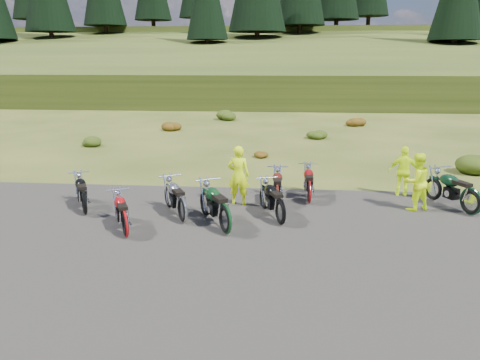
# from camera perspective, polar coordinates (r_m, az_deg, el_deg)

# --- Properties ---
(ground) EXTENTS (300.00, 300.00, 0.00)m
(ground) POSITION_cam_1_polar(r_m,az_deg,el_deg) (12.26, 2.19, -6.21)
(ground) COLOR #343E14
(ground) RESTS_ON ground
(gravel_pad) EXTENTS (20.00, 12.00, 0.04)m
(gravel_pad) POSITION_cam_1_polar(r_m,az_deg,el_deg) (10.42, 1.63, -10.12)
(gravel_pad) COLOR black
(gravel_pad) RESTS_ON ground
(hill_slope) EXTENTS (300.00, 45.97, 9.37)m
(hill_slope) POSITION_cam_1_polar(r_m,az_deg,el_deg) (61.60, 4.57, 10.60)
(hill_slope) COLOR #283913
(hill_slope) RESTS_ON ground
(hill_plateau) EXTENTS (300.00, 90.00, 9.17)m
(hill_plateau) POSITION_cam_1_polar(r_m,az_deg,el_deg) (121.52, 4.86, 12.61)
(hill_plateau) COLOR #283913
(hill_plateau) RESTS_ON ground
(shrub_1) EXTENTS (1.03, 1.03, 0.61)m
(shrub_1) POSITION_cam_1_polar(r_m,az_deg,el_deg) (25.03, -17.77, 4.66)
(shrub_1) COLOR #24380E
(shrub_1) RESTS_ON ground
(shrub_2) EXTENTS (1.30, 1.30, 0.77)m
(shrub_2) POSITION_cam_1_polar(r_m,az_deg,el_deg) (29.12, -8.48, 6.68)
(shrub_2) COLOR #62300C
(shrub_2) RESTS_ON ground
(shrub_3) EXTENTS (1.56, 1.56, 0.92)m
(shrub_3) POSITION_cam_1_polar(r_m,az_deg,el_deg) (33.79, -1.57, 8.06)
(shrub_3) COLOR #24380E
(shrub_3) RESTS_ON ground
(shrub_4) EXTENTS (0.77, 0.77, 0.45)m
(shrub_4) POSITION_cam_1_polar(r_m,az_deg,el_deg) (21.08, 2.37, 3.35)
(shrub_4) COLOR #62300C
(shrub_4) RESTS_ON ground
(shrub_5) EXTENTS (1.03, 1.03, 0.61)m
(shrub_5) POSITION_cam_1_polar(r_m,az_deg,el_deg) (26.33, 9.27, 5.63)
(shrub_5) COLOR #24380E
(shrub_5) RESTS_ON ground
(shrub_6) EXTENTS (1.30, 1.30, 0.77)m
(shrub_6) POSITION_cam_1_polar(r_m,az_deg,el_deg) (31.87, 13.85, 7.10)
(shrub_6) COLOR #62300C
(shrub_6) RESTS_ON ground
(shrub_7) EXTENTS (1.56, 1.56, 0.92)m
(shrub_7) POSITION_cam_1_polar(r_m,az_deg,el_deg) (20.48, 27.19, 2.05)
(shrub_7) COLOR #24380E
(shrub_7) RESTS_ON ground
(motorcycle_0) EXTENTS (1.52, 2.04, 1.03)m
(motorcycle_0) POSITION_cam_1_polar(r_m,az_deg,el_deg) (14.15, -18.33, -4.08)
(motorcycle_0) COLOR black
(motorcycle_0) RESTS_ON ground
(motorcycle_1) EXTENTS (1.42, 1.97, 0.99)m
(motorcycle_1) POSITION_cam_1_polar(r_m,az_deg,el_deg) (12.14, -13.71, -6.86)
(motorcycle_1) COLOR #9E0B0E
(motorcycle_1) RESTS_ON ground
(motorcycle_2) EXTENTS (1.72, 2.32, 1.17)m
(motorcycle_2) POSITION_cam_1_polar(r_m,az_deg,el_deg) (12.01, -1.80, -6.67)
(motorcycle_2) COLOR #0E3416
(motorcycle_2) RESTS_ON ground
(motorcycle_3) EXTENTS (1.60, 2.15, 1.09)m
(motorcycle_3) POSITION_cam_1_polar(r_m,az_deg,el_deg) (12.88, -6.97, -5.27)
(motorcycle_3) COLOR #9F9FA3
(motorcycle_3) RESTS_ON ground
(motorcycle_4) EXTENTS (0.69, 2.01, 1.05)m
(motorcycle_4) POSITION_cam_1_polar(r_m,az_deg,el_deg) (14.02, 4.53, -3.52)
(motorcycle_4) COLOR #56150E
(motorcycle_4) RESTS_ON ground
(motorcycle_5) EXTENTS (1.35, 2.12, 1.05)m
(motorcycle_5) POSITION_cam_1_polar(r_m,az_deg,el_deg) (12.69, 4.91, -5.51)
(motorcycle_5) COLOR black
(motorcycle_5) RESTS_ON ground
(motorcycle_6) EXTENTS (0.67, 1.98, 1.04)m
(motorcycle_6) POSITION_cam_1_polar(r_m,az_deg,el_deg) (14.60, 8.40, -2.89)
(motorcycle_6) COLOR maroon
(motorcycle_6) RESTS_ON ground
(motorcycle_7) EXTENTS (1.63, 2.32, 1.16)m
(motorcycle_7) POSITION_cam_1_polar(r_m,az_deg,el_deg) (14.91, 26.15, -3.91)
(motorcycle_7) COLOR black
(motorcycle_7) RESTS_ON ground
(person_middle) EXTENTS (0.71, 0.51, 1.82)m
(person_middle) POSITION_cam_1_polar(r_m,az_deg,el_deg) (14.08, -0.19, 0.46)
(person_middle) COLOR #CAEB0C
(person_middle) RESTS_ON ground
(person_right_a) EXTENTS (1.01, 0.91, 1.70)m
(person_right_a) POSITION_cam_1_polar(r_m,az_deg,el_deg) (14.52, 20.66, -0.31)
(person_right_a) COLOR #CAEB0C
(person_right_a) RESTS_ON ground
(person_right_b) EXTENTS (0.99, 0.51, 1.61)m
(person_right_b) POSITION_cam_1_polar(r_m,az_deg,el_deg) (15.92, 19.34, 0.92)
(person_right_b) COLOR #CAEB0C
(person_right_b) RESTS_ON ground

